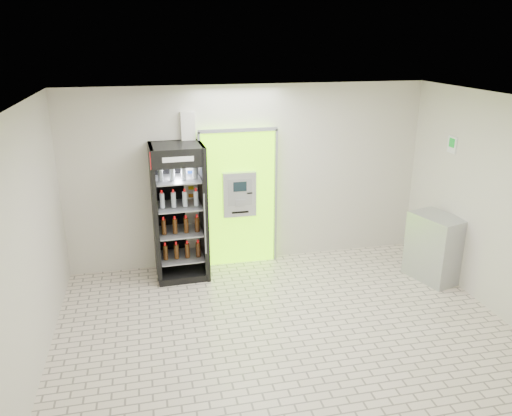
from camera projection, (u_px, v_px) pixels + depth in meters
name	position (u px, v px, depth m)	size (l,w,h in m)	color
ground	(289.00, 337.00, 6.49)	(6.00, 6.00, 0.00)	beige
room_shell	(292.00, 203.00, 5.89)	(6.00, 6.00, 6.00)	beige
atm_assembly	(238.00, 197.00, 8.29)	(1.30, 0.24, 2.33)	#7DE908
pillar	(191.00, 192.00, 8.13)	(0.22, 0.11, 2.60)	silver
beverage_cooler	(180.00, 215.00, 7.88)	(0.84, 0.78, 2.16)	black
steel_cabinet	(435.00, 248.00, 7.91)	(0.75, 0.92, 1.07)	#A6A9AE
exit_sign	(452.00, 145.00, 7.70)	(0.02, 0.22, 0.26)	white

